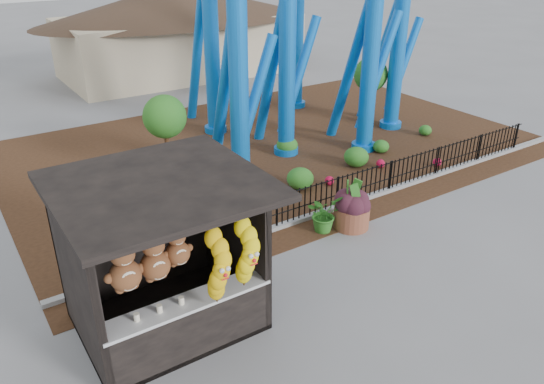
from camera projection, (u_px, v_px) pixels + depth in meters
ground at (325, 300)px, 11.05m from camera, size 120.00×120.00×0.00m
mulch_bed at (273, 146)px, 19.02m from camera, size 18.00×12.00×0.02m
curb at (369, 197)px, 15.25m from camera, size 18.00×0.18×0.12m
prize_booth at (167, 263)px, 9.55m from camera, size 3.50×3.40×3.12m
picket_fence at (393, 176)px, 15.50m from camera, size 12.20×0.06×1.00m
terracotta_planter at (351, 217)px, 13.69m from camera, size 1.11×1.11×0.59m
planter_foliage at (353, 196)px, 13.42m from camera, size 0.70×0.70×0.64m
potted_plant at (324, 213)px, 13.45m from camera, size 0.99×0.90×0.97m
landscaping at (333, 158)px, 17.25m from camera, size 7.74×4.16×0.65m
pavilion at (178, 14)px, 27.66m from camera, size 15.00×15.00×4.80m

